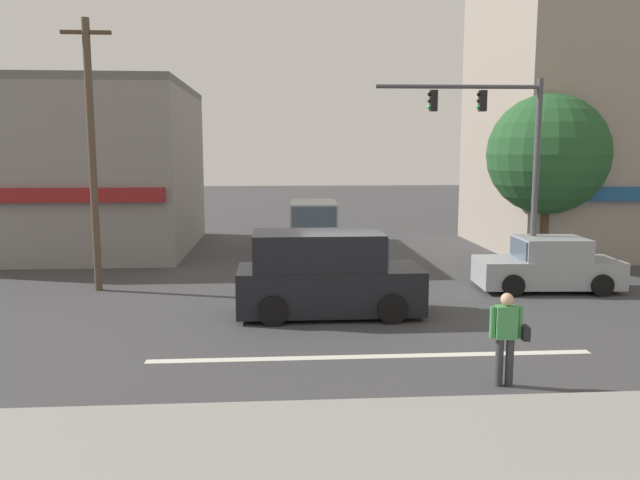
{
  "coord_description": "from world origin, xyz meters",
  "views": [
    {
      "loc": [
        -1.89,
        -15.48,
        4.09
      ],
      "look_at": [
        -0.68,
        2.0,
        1.6
      ],
      "focal_mm": 35.0,
      "sensor_mm": 36.0,
      "label": 1
    }
  ],
  "objects": [
    {
      "name": "pedestrian_foreground_with_bag",
      "position": [
        2.09,
        -5.22,
        0.95
      ],
      "size": [
        0.67,
        0.34,
        1.67
      ],
      "color": "#333338",
      "rests_on": "ground"
    },
    {
      "name": "traffic_light_mast",
      "position": [
        4.81,
        2.61,
        4.18
      ],
      "size": [
        4.89,
        0.3,
        6.2
      ],
      "color": "#47474C",
      "rests_on": "ground"
    },
    {
      "name": "van_crossing_leftbound",
      "position": [
        -0.68,
        -0.19,
        1.01
      ],
      "size": [
        4.6,
        2.04,
        2.11
      ],
      "color": "black",
      "rests_on": "ground"
    },
    {
      "name": "street_tree",
      "position": [
        7.59,
        5.92,
        3.99
      ],
      "size": [
        4.2,
        4.2,
        6.1
      ],
      "color": "#4C3823",
      "rests_on": "ground"
    },
    {
      "name": "ground_plane",
      "position": [
        0.0,
        0.0,
        0.0
      ],
      "size": [
        120.0,
        120.0,
        0.0
      ],
      "primitive_type": "plane",
      "color": "#3D3D3F"
    },
    {
      "name": "building_left_block",
      "position": [
        -10.84,
        11.27,
        3.4
      ],
      "size": [
        10.66,
        9.54,
        6.8
      ],
      "color": "gray",
      "rests_on": "ground"
    },
    {
      "name": "utility_pole_near_left",
      "position": [
        -7.2,
        3.09,
        4.06
      ],
      "size": [
        1.4,
        0.22,
        7.81
      ],
      "color": "brown",
      "rests_on": "ground"
    },
    {
      "name": "van_crossing_center",
      "position": [
        -0.44,
        9.06,
        1.01
      ],
      "size": [
        2.2,
        4.68,
        2.11
      ],
      "color": "#999EA3",
      "rests_on": "ground"
    },
    {
      "name": "sedan_parked_curbside",
      "position": [
        6.12,
        2.2,
        0.71
      ],
      "size": [
        4.19,
        2.05,
        1.58
      ],
      "color": "#999EA3",
      "rests_on": "ground"
    },
    {
      "name": "lane_marking_stripe",
      "position": [
        0.0,
        -3.5,
        0.0
      ],
      "size": [
        9.0,
        0.24,
        0.01
      ],
      "primitive_type": "cube",
      "color": "silver",
      "rests_on": "ground"
    },
    {
      "name": "building_right_corner",
      "position": [
        13.24,
        10.1,
        5.87
      ],
      "size": [
        12.53,
        8.65,
        11.75
      ],
      "color": "gray",
      "rests_on": "ground"
    }
  ]
}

